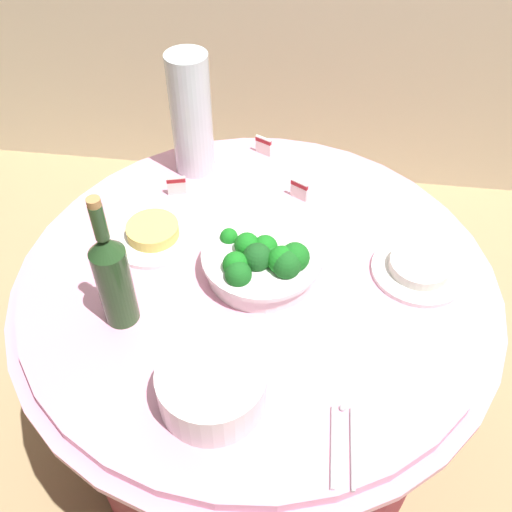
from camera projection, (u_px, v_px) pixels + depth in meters
ground_plane at (256, 425)px, 1.91m from camera, size 6.00×6.00×0.00m
buffet_table at (256, 359)px, 1.64m from camera, size 1.16×1.16×0.74m
broccoli_bowl at (263, 260)px, 1.34m from camera, size 0.28×0.28×0.12m
plate_stack at (212, 386)px, 1.11m from camera, size 0.21×0.21×0.09m
wine_bottle at (113, 277)px, 1.19m from camera, size 0.07×0.07×0.34m
decorative_fruit_vase at (192, 122)px, 1.55m from camera, size 0.11×0.11×0.34m
serving_tongs at (343, 443)px, 1.07m from camera, size 0.05×0.17×0.01m
food_plate_noodles at (153, 234)px, 1.44m from camera, size 0.22×0.22×0.04m
food_plate_rice at (419, 268)px, 1.36m from camera, size 0.22×0.22×0.04m
label_placard_front at (176, 185)px, 1.56m from camera, size 0.05×0.02×0.05m
label_placard_mid at (263, 145)px, 1.68m from camera, size 0.05×0.03×0.05m
label_placard_rear at (299, 189)px, 1.54m from camera, size 0.05×0.03×0.05m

